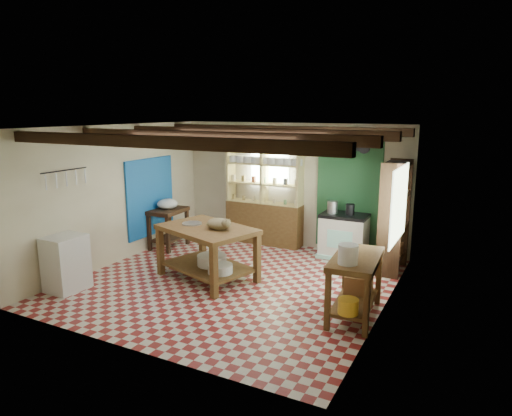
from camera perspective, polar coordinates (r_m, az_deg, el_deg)
The scene contains 30 objects.
floor at distance 7.86m, azimuth -2.91°, elevation -9.27°, with size 5.00×5.00×0.02m, color maroon.
ceiling at distance 7.32m, azimuth -3.13°, elevation 10.10°, with size 5.00×5.00×0.02m, color #414146.
wall_back at distance 9.69m, azimuth 4.44°, elevation 2.87°, with size 5.00×0.04×2.60m, color beige.
wall_front at distance 5.54m, azimuth -16.17°, elevation -4.74°, with size 5.00×0.04×2.60m, color beige.
wall_left at distance 8.98m, azimuth -16.95°, elevation 1.63°, with size 0.04×5.00×2.60m, color beige.
wall_right at distance 6.62m, azimuth 16.06°, elevation -1.98°, with size 0.04×5.00×2.60m, color beige.
ceiling_beams at distance 7.33m, azimuth -3.12°, elevation 9.16°, with size 5.00×3.80×0.15m, color #352012.
blue_wall_patch at distance 9.65m, azimuth -13.05°, elevation 1.35°, with size 0.04×1.40×1.60m, color #175DAE.
green_wall_patch at distance 9.26m, azimuth 11.51°, elevation 1.91°, with size 1.30×0.04×2.30m, color #20512B.
window_back at distance 9.82m, azimuth 1.73°, elevation 5.38°, with size 0.90×0.02×0.80m, color silver.
window_right at distance 7.56m, azimuth 17.46°, elevation 0.45°, with size 0.02×1.30×1.20m, color silver.
utensil_rail at distance 8.06m, azimuth -22.76°, elevation 3.51°, with size 0.06×0.90×0.28m, color black.
pot_rack at distance 8.74m, azimuth 11.00°, elevation 7.49°, with size 0.86×0.12×0.36m, color black.
shelving_unit at distance 9.78m, azimuth 1.01°, elevation 1.80°, with size 1.70×0.34×2.20m, color tan.
tall_rack at distance 8.45m, azimuth 16.91°, elevation -1.09°, with size 0.40×0.86×2.00m, color #352012.
work_table at distance 7.90m, azimuth -6.08°, elevation -5.61°, with size 1.62×1.08×0.92m, color brown.
stove at distance 9.13m, azimuth 10.92°, elevation -3.44°, with size 0.90×0.60×0.88m, color beige.
prep_table at distance 9.79m, azimuth -10.88°, elevation -2.50°, with size 0.57×0.82×0.84m, color #352012.
white_cabinet at distance 7.99m, azimuth -22.66°, elevation -6.37°, with size 0.50×0.60×0.90m, color silver.
right_counter at distance 6.62m, azimuth 12.26°, elevation -9.58°, with size 0.62×1.23×0.88m, color brown.
cat at distance 7.60m, azimuth -4.70°, elevation -1.98°, with size 0.42×0.32×0.19m, color #8A7A50.
steel_tray at distance 8.01m, azimuth -8.01°, elevation -1.93°, with size 0.35×0.35×0.02m, color #B6B8BF.
basin_large at distance 7.94m, azimuth -5.55°, elevation -6.49°, with size 0.51×0.51×0.18m, color silver.
basin_small at distance 7.56m, azimuth -4.49°, elevation -7.56°, with size 0.41×0.41×0.14m, color silver.
kettle_left at distance 9.07m, azimuth 9.54°, elevation 0.13°, with size 0.21×0.21×0.24m, color #B6B8BF.
kettle_right at distance 8.98m, azimuth 11.67°, elevation -0.17°, with size 0.17×0.17×0.21m, color black.
enamel_bowl at distance 9.67m, azimuth -11.00°, elevation 0.51°, with size 0.43×0.43×0.21m, color silver.
white_bucket at distance 6.11m, azimuth 11.44°, elevation -5.69°, with size 0.26×0.26×0.26m, color silver.
wicker_basket at distance 6.92m, azimuth 12.69°, elevation -9.27°, with size 0.38×0.31×0.27m, color #9E683F.
yellow_tub at distance 6.25m, azimuth 11.45°, elevation -11.94°, with size 0.27×0.27×0.20m, color yellow.
Camera 1 is at (3.69, -6.32, 2.87)m, focal length 32.00 mm.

